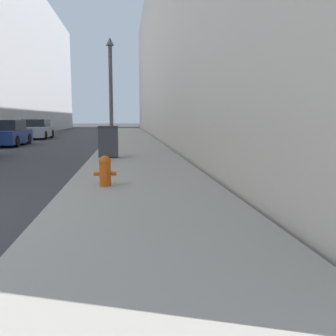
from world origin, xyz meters
TOP-DOWN VIEW (x-y plane):
  - sidewalk_right at (5.03, 18.00)m, footprint 3.44×60.00m
  - building_right_stone at (12.85, 26.00)m, footprint 12.00×60.00m
  - fire_hydrant at (4.20, 2.24)m, footprint 0.49×0.38m
  - trash_bin at (4.00, 8.20)m, footprint 0.74×0.65m
  - lamppost at (3.97, 12.15)m, footprint 0.38×0.38m
  - parked_sedan_near at (-2.23, 16.67)m, footprint 1.97×4.32m
  - parked_sedan_far at (-2.23, 24.03)m, footprint 1.99×4.43m

SIDE VIEW (x-z plane):
  - sidewalk_right at x=5.03m, z-range 0.00..0.13m
  - fire_hydrant at x=4.20m, z-range 0.15..0.82m
  - parked_sedan_near at x=-2.23m, z-range -0.06..1.43m
  - parked_sedan_far at x=-2.23m, z-range -0.05..1.44m
  - trash_bin at x=4.00m, z-range 0.15..1.33m
  - lamppost at x=3.97m, z-range 0.26..5.43m
  - building_right_stone at x=12.85m, z-range 0.00..14.80m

